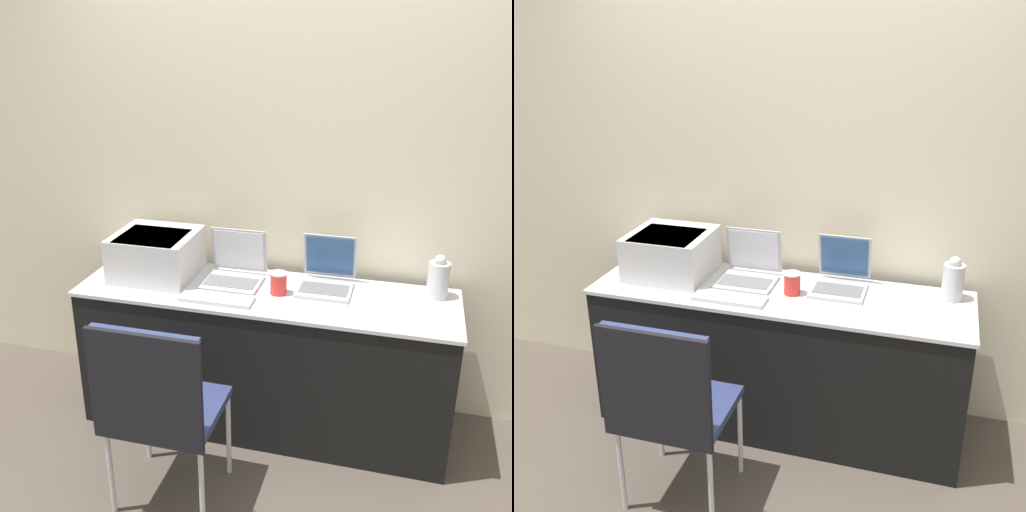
% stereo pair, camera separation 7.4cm
% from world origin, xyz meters
% --- Properties ---
extents(ground_plane, '(14.00, 14.00, 0.00)m').
position_xyz_m(ground_plane, '(0.00, 0.00, 0.00)').
color(ground_plane, brown).
extents(wall_back, '(8.00, 0.05, 2.60)m').
position_xyz_m(wall_back, '(0.00, 0.65, 1.30)').
color(wall_back, beige).
rests_on(wall_back, ground_plane).
extents(table, '(1.97, 0.57, 0.80)m').
position_xyz_m(table, '(0.00, 0.28, 0.40)').
color(table, black).
rests_on(table, ground_plane).
extents(printer, '(0.43, 0.41, 0.24)m').
position_xyz_m(printer, '(-0.63, 0.32, 0.93)').
color(printer, silver).
rests_on(printer, table).
extents(laptop_left, '(0.31, 0.30, 0.27)m').
position_xyz_m(laptop_left, '(-0.20, 0.37, 0.86)').
color(laptop_left, '#B7B7BC').
rests_on(laptop_left, table).
extents(laptop_right, '(0.28, 0.31, 0.26)m').
position_xyz_m(laptop_right, '(0.29, 0.41, 0.86)').
color(laptop_right, '#B7B7BC').
rests_on(laptop_right, table).
extents(external_keyboard, '(0.37, 0.13, 0.02)m').
position_xyz_m(external_keyboard, '(-0.21, 0.10, 0.81)').
color(external_keyboard, silver).
rests_on(external_keyboard, table).
extents(coffee_cup, '(0.09, 0.09, 0.12)m').
position_xyz_m(coffee_cup, '(0.07, 0.27, 0.86)').
color(coffee_cup, red).
rests_on(coffee_cup, table).
extents(metal_pitcher, '(0.11, 0.11, 0.23)m').
position_xyz_m(metal_pitcher, '(0.85, 0.44, 0.90)').
color(metal_pitcher, silver).
rests_on(metal_pitcher, table).
extents(chair, '(0.49, 0.44, 0.97)m').
position_xyz_m(chair, '(-0.28, -0.50, 0.61)').
color(chair, navy).
rests_on(chair, ground_plane).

